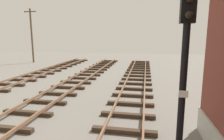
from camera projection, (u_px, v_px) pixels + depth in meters
name	position (u px, v px, depth m)	size (l,w,h in m)	color
signal_mast	(185.00, 54.00, 4.74)	(0.36, 0.40, 5.06)	black
utility_pole_far	(32.00, 35.00, 26.31)	(1.80, 0.24, 7.50)	brown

